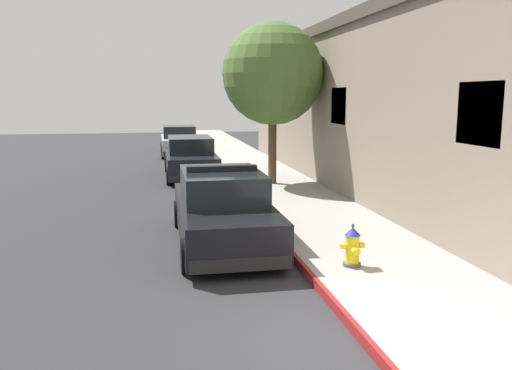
% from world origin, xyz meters
% --- Properties ---
extents(ground_plane, '(30.80, 60.00, 0.20)m').
position_xyz_m(ground_plane, '(-4.55, 10.00, -0.10)').
color(ground_plane, '#2B2B2D').
extents(sidewalk_pavement, '(2.90, 60.00, 0.16)m').
position_xyz_m(sidewalk_pavement, '(1.45, 10.00, 0.08)').
color(sidewalk_pavement, '#9E9991').
rests_on(sidewalk_pavement, ground).
extents(curb_painted_edge, '(0.08, 60.00, 0.16)m').
position_xyz_m(curb_painted_edge, '(-0.04, 10.00, 0.08)').
color(curb_painted_edge, maroon).
rests_on(curb_painted_edge, ground).
extents(storefront_building, '(6.73, 25.72, 5.50)m').
position_xyz_m(storefront_building, '(6.15, 9.35, 2.76)').
color(storefront_building, gray).
rests_on(storefront_building, ground).
extents(police_cruiser, '(1.94, 4.84, 1.68)m').
position_xyz_m(police_cruiser, '(-1.22, 4.81, 0.74)').
color(police_cruiser, black).
rests_on(police_cruiser, ground).
extents(parked_car_silver_ahead, '(1.94, 4.84, 1.56)m').
position_xyz_m(parked_car_silver_ahead, '(-1.29, 14.37, 0.74)').
color(parked_car_silver_ahead, black).
rests_on(parked_car_silver_ahead, ground).
extents(parked_car_dark_far, '(1.94, 4.84, 1.56)m').
position_xyz_m(parked_car_dark_far, '(-1.39, 22.20, 0.74)').
color(parked_car_dark_far, '#B2B5BA').
rests_on(parked_car_dark_far, ground).
extents(fire_hydrant, '(0.44, 0.40, 0.76)m').
position_xyz_m(fire_hydrant, '(0.77, 2.41, 0.51)').
color(fire_hydrant, '#4C4C51').
rests_on(fire_hydrant, sidewalk_pavement).
extents(street_tree, '(3.39, 3.39, 5.38)m').
position_xyz_m(street_tree, '(1.31, 11.38, 3.84)').
color(street_tree, brown).
rests_on(street_tree, sidewalk_pavement).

